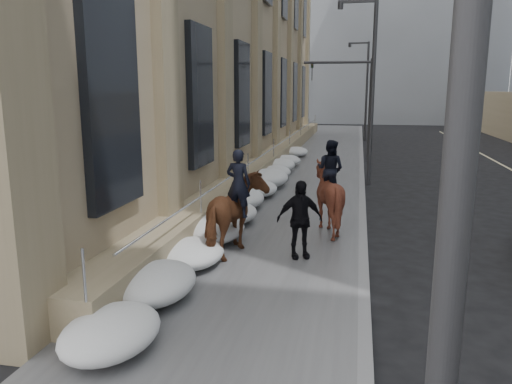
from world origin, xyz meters
TOP-DOWN VIEW (x-y plane):
  - ground at (0.00, 0.00)m, footprint 140.00×140.00m
  - sidewalk at (0.00, 10.00)m, footprint 5.00×80.00m
  - curb at (2.62, 10.00)m, footprint 0.24×80.00m
  - limestone_building at (-5.26, 19.96)m, footprint 6.10×44.00m
  - bg_building_mid at (4.00, 60.00)m, footprint 30.00×12.00m
  - bg_building_far at (-6.00, 72.00)m, footprint 24.00×12.00m
  - streetlight_near at (2.74, -6.00)m, footprint 1.71×0.24m
  - streetlight_mid at (2.74, 14.00)m, footprint 1.71×0.24m
  - streetlight_far at (2.74, 34.00)m, footprint 1.71×0.24m
  - traffic_signal at (2.07, 22.00)m, footprint 4.10×0.22m
  - snow_bank at (-1.42, 8.11)m, footprint 1.70×18.10m
  - mounted_horse_left at (-0.56, 3.01)m, footprint 1.39×2.52m
  - mounted_horse_right at (1.56, 5.66)m, footprint 2.24×2.35m
  - pedestrian at (1.03, 3.10)m, footprint 1.24×0.87m

SIDE VIEW (x-z plane):
  - ground at x=0.00m, z-range 0.00..0.00m
  - sidewalk at x=0.00m, z-range 0.00..0.12m
  - curb at x=2.62m, z-range 0.00..0.12m
  - snow_bank at x=-1.42m, z-range 0.09..0.85m
  - pedestrian at x=1.03m, z-range 0.12..2.07m
  - mounted_horse_left at x=-0.56m, z-range -0.14..2.53m
  - mounted_horse_right at x=1.56m, z-range -0.09..2.59m
  - traffic_signal at x=2.07m, z-range 1.00..7.00m
  - streetlight_near at x=2.74m, z-range 0.58..8.58m
  - streetlight_mid at x=2.74m, z-range 0.58..8.58m
  - streetlight_far at x=2.74m, z-range 0.58..8.58m
  - limestone_building at x=-5.26m, z-range -0.10..17.90m
  - bg_building_far at x=-6.00m, z-range 0.00..20.00m
  - bg_building_mid at x=4.00m, z-range 0.00..28.00m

